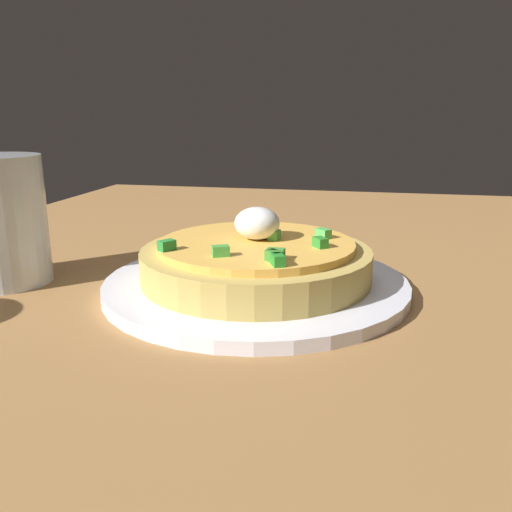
# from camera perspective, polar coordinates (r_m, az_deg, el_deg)

# --- Properties ---
(dining_table) EXTENTS (1.17, 0.76, 0.03)m
(dining_table) POSITION_cam_1_polar(r_m,az_deg,el_deg) (0.48, -4.53, -4.60)
(dining_table) COLOR olive
(dining_table) RESTS_ON ground
(plate) EXTENTS (0.26, 0.26, 0.01)m
(plate) POSITION_cam_1_polar(r_m,az_deg,el_deg) (0.45, 0.00, -3.06)
(plate) COLOR white
(plate) RESTS_ON dining_table
(pizza) EXTENTS (0.19, 0.19, 0.06)m
(pizza) POSITION_cam_1_polar(r_m,az_deg,el_deg) (0.45, 0.01, -0.40)
(pizza) COLOR tan
(pizza) RESTS_ON plate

